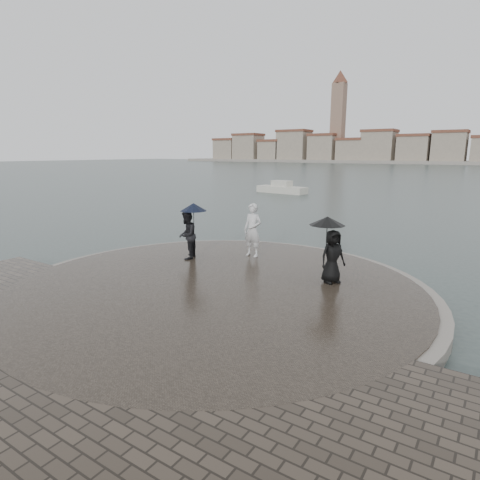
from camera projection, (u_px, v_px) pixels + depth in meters
The scene contains 7 objects.
ground at pixel (122, 341), 9.02m from camera, with size 400.00×400.00×0.00m, color #2B3835.
kerb_ring at pixel (216, 290), 11.83m from camera, with size 12.50×12.50×0.32m, color gray.
quay_tip at pixel (216, 290), 11.83m from camera, with size 11.90×11.90×0.36m, color #2D261E.
statue at pixel (253, 230), 14.78m from camera, with size 0.72×0.47×1.98m, color silver.
visitor_left at pixel (188, 229), 14.39m from camera, with size 1.21×1.10×2.04m.
visitor_right at pixel (331, 245), 11.77m from camera, with size 1.22×1.10×1.95m.
far_skyline at pixel (467, 148), 142.14m from camera, with size 260.00×20.00×37.00m.
Camera 1 is at (6.80, -5.48, 4.14)m, focal length 30.00 mm.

